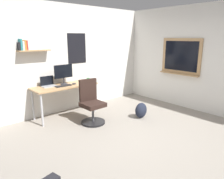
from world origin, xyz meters
TOP-DOWN VIEW (x-y plane):
  - ground_plane at (0.00, 0.00)m, footprint 5.20×5.20m
  - wall_back at (-0.00, 2.45)m, footprint 5.00×0.30m
  - wall_right at (2.45, 0.03)m, footprint 0.22×5.00m
  - desk at (-0.28, 2.07)m, footprint 1.49×0.59m
  - office_chair at (-0.07, 1.34)m, footprint 0.52×0.52m
  - laptop at (-0.62, 2.22)m, footprint 0.31×0.21m
  - monitor_primary at (-0.25, 2.17)m, footprint 0.46×0.17m
  - keyboard at (-0.36, 2.00)m, footprint 0.37×0.13m
  - computer_mouse at (-0.08, 2.00)m, footprint 0.10×0.06m
  - coffee_mug at (0.36, 2.05)m, footprint 0.08×0.08m
  - backpack at (0.94, 0.79)m, footprint 0.32×0.22m

SIDE VIEW (x-z plane):
  - ground_plane at x=0.00m, z-range 0.00..0.00m
  - backpack at x=0.94m, z-range 0.00..0.36m
  - office_chair at x=-0.07m, z-range -0.07..0.88m
  - desk at x=-0.28m, z-range 0.30..1.04m
  - keyboard at x=-0.36m, z-range 0.75..0.77m
  - computer_mouse at x=-0.08m, z-range 0.75..0.78m
  - coffee_mug at x=0.36m, z-range 0.75..0.84m
  - laptop at x=-0.62m, z-range 0.69..0.91m
  - monitor_primary at x=-0.25m, z-range 0.78..1.25m
  - wall_right at x=2.45m, z-range 0.00..2.60m
  - wall_back at x=0.00m, z-range 0.00..2.60m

